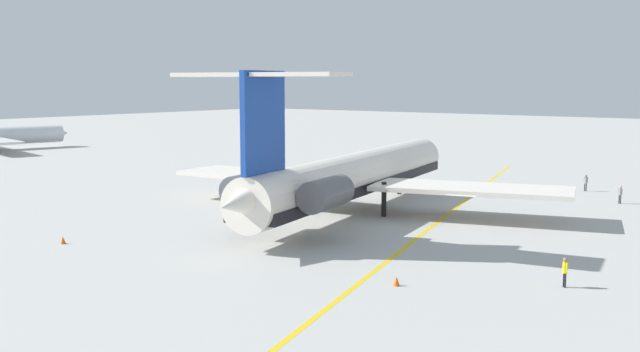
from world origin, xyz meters
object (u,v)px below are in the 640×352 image
object	(u,v)px
main_jetliner	(351,176)
ground_crew_portside	(565,268)
safety_cone_nose	(63,240)
ground_crew_near_tail	(586,181)
ground_crew_starboard	(620,192)
safety_cone_wingtip	(396,281)
ground_crew_near_nose	(243,169)

from	to	relation	value
main_jetliner	ground_crew_portside	bearing A→B (deg)	-128.31
ground_crew_portside	safety_cone_nose	xyz separation A→B (m)	(-10.48, 32.37, -0.82)
ground_crew_near_tail	ground_crew_starboard	size ratio (longest dim) A/B	1.02
ground_crew_near_tail	safety_cone_wingtip	distance (m)	43.19
main_jetliner	ground_crew_portside	xyz separation A→B (m)	(-11.85, -22.82, -2.25)
ground_crew_starboard	safety_cone_wingtip	distance (m)	37.06
safety_cone_nose	ground_crew_portside	bearing A→B (deg)	-72.06
ground_crew_starboard	safety_cone_nose	bearing A→B (deg)	157.30
ground_crew_near_nose	ground_crew_near_tail	bearing A→B (deg)	37.48
ground_crew_near_nose	ground_crew_portside	size ratio (longest dim) A/B	0.98
ground_crew_near_nose	ground_crew_near_tail	world-z (taller)	ground_crew_near_tail
ground_crew_near_tail	ground_crew_portside	bearing A→B (deg)	3.88
safety_cone_nose	safety_cone_wingtip	world-z (taller)	same
ground_crew_portside	ground_crew_starboard	xyz separation A→B (m)	(31.56, 5.32, -0.01)
safety_cone_wingtip	ground_crew_portside	bearing A→B (deg)	-54.96
safety_cone_nose	ground_crew_near_tail	bearing A→B (deg)	-24.50
ground_crew_starboard	ground_crew_near_nose	bearing A→B (deg)	111.17
ground_crew_near_nose	safety_cone_wingtip	world-z (taller)	ground_crew_near_nose
ground_crew_near_nose	main_jetliner	bearing A→B (deg)	-10.18
ground_crew_near_tail	safety_cone_wingtip	size ratio (longest dim) A/B	3.18
ground_crew_near_tail	safety_cone_wingtip	bearing A→B (deg)	-8.00
main_jetliner	safety_cone_wingtip	world-z (taller)	main_jetliner
main_jetliner	ground_crew_near_nose	xyz separation A→B (m)	(11.62, 23.66, -2.27)
ground_crew_starboard	safety_cone_nose	world-z (taller)	ground_crew_starboard
ground_crew_portside	safety_cone_nose	distance (m)	34.03
main_jetliner	ground_crew_portside	world-z (taller)	main_jetliner
ground_crew_near_nose	ground_crew_portside	world-z (taller)	ground_crew_portside
ground_crew_near_tail	ground_crew_portside	xyz separation A→B (m)	(-37.68, -10.42, -0.02)
safety_cone_nose	safety_cone_wingtip	bearing A→B (deg)	-78.39
ground_crew_near_tail	ground_crew_starboard	distance (m)	7.97
ground_crew_near_tail	ground_crew_portside	distance (m)	39.09
main_jetliner	safety_cone_nose	xyz separation A→B (m)	(-22.33, 9.54, -3.07)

